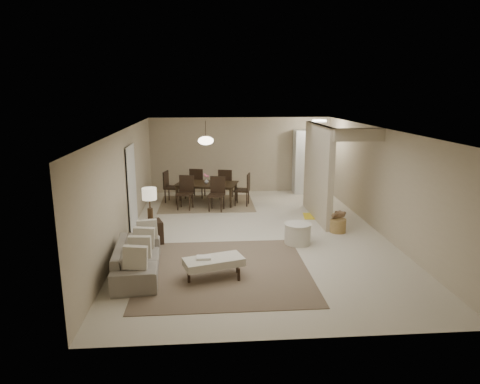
{
  "coord_description": "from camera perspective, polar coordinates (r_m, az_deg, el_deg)",
  "views": [
    {
      "loc": [
        -1.11,
        -9.7,
        3.33
      ],
      "look_at": [
        -0.37,
        -0.05,
        1.05
      ],
      "focal_mm": 32.0,
      "sensor_mm": 36.0,
      "label": 1
    }
  ],
  "objects": [
    {
      "name": "side_table",
      "position": [
        9.82,
        -11.75,
        -5.27
      ],
      "size": [
        0.59,
        0.59,
        0.51
      ],
      "primitive_type": "cube",
      "rotation": [
        0.0,
        0.0,
        0.33
      ],
      "color": "black",
      "rests_on": "floor"
    },
    {
      "name": "back_wall",
      "position": [
        14.39,
        0.08,
        4.95
      ],
      "size": [
        6.0,
        0.0,
        6.0
      ],
      "primitive_type": "plane",
      "rotation": [
        1.57,
        0.0,
        0.0
      ],
      "color": "tan",
      "rests_on": "floor"
    },
    {
      "name": "doorway",
      "position": [
        10.72,
        -14.27,
        0.39
      ],
      "size": [
        0.04,
        0.9,
        2.04
      ],
      "primitive_type": "cube",
      "color": "black",
      "rests_on": "floor"
    },
    {
      "name": "floor",
      "position": [
        10.32,
        2.04,
        -5.59
      ],
      "size": [
        9.0,
        9.0,
        0.0
      ],
      "primitive_type": "plane",
      "color": "beige",
      "rests_on": "ground"
    },
    {
      "name": "right_wall",
      "position": [
        10.74,
        18.22,
        1.42
      ],
      "size": [
        0.0,
        9.0,
        9.0
      ],
      "primitive_type": "plane",
      "rotation": [
        1.57,
        0.0,
        -1.57
      ],
      "color": "tan",
      "rests_on": "floor"
    },
    {
      "name": "dining_rug",
      "position": [
        13.05,
        -4.44,
        -1.54
      ],
      "size": [
        2.8,
        2.1,
        0.01
      ],
      "primitive_type": "cube",
      "color": "brown",
      "rests_on": "floor"
    },
    {
      "name": "yellow_mat",
      "position": [
        11.9,
        10.89,
        -3.21
      ],
      "size": [
        1.08,
        0.75,
        0.01
      ],
      "primitive_type": "cube",
      "rotation": [
        0.0,
        0.0,
        -0.15
      ],
      "color": "yellow",
      "rests_on": "floor"
    },
    {
      "name": "dining_table",
      "position": [
        12.97,
        -4.46,
        -0.21
      ],
      "size": [
        1.99,
        1.41,
        0.63
      ],
      "primitive_type": "imported",
      "rotation": [
        0.0,
        0.0,
        -0.24
      ],
      "color": "black",
      "rests_on": "dining_rug"
    },
    {
      "name": "flush_light",
      "position": [
        13.37,
        10.53,
        9.31
      ],
      "size": [
        0.44,
        0.44,
        0.05
      ],
      "primitive_type": "cylinder",
      "color": "white",
      "rests_on": "ceiling"
    },
    {
      "name": "left_wall",
      "position": [
        10.1,
        -15.07,
        0.9
      ],
      "size": [
        0.0,
        9.0,
        9.0
      ],
      "primitive_type": "plane",
      "rotation": [
        1.57,
        0.0,
        1.57
      ],
      "color": "tan",
      "rests_on": "floor"
    },
    {
      "name": "ceiling",
      "position": [
        9.8,
        2.16,
        8.39
      ],
      "size": [
        9.0,
        9.0,
        0.0
      ],
      "primitive_type": "plane",
      "rotation": [
        3.14,
        0.0,
        0.0
      ],
      "color": "white",
      "rests_on": "back_wall"
    },
    {
      "name": "wicker_basket",
      "position": [
        10.65,
        12.92,
        -4.38
      ],
      "size": [
        0.48,
        0.48,
        0.33
      ],
      "primitive_type": "cylinder",
      "rotation": [
        0.0,
        0.0,
        -0.3
      ],
      "color": "olive",
      "rests_on": "floor"
    },
    {
      "name": "round_pouf",
      "position": [
        9.67,
        7.68,
        -5.54
      ],
      "size": [
        0.6,
        0.6,
        0.47
      ],
      "primitive_type": "cylinder",
      "color": "beige",
      "rests_on": "floor"
    },
    {
      "name": "partition",
      "position": [
        11.52,
        10.33,
        2.64
      ],
      "size": [
        0.15,
        2.5,
        2.5
      ],
      "primitive_type": "cube",
      "color": "tan",
      "rests_on": "floor"
    },
    {
      "name": "vase",
      "position": [
        12.89,
        -4.49,
        1.45
      ],
      "size": [
        0.15,
        0.15,
        0.14
      ],
      "primitive_type": "imported",
      "rotation": [
        0.0,
        0.0,
        0.13
      ],
      "color": "silver",
      "rests_on": "dining_table"
    },
    {
      "name": "dining_chairs",
      "position": [
        12.94,
        -4.47,
        0.51
      ],
      "size": [
        2.62,
        2.14,
        0.97
      ],
      "color": "black",
      "rests_on": "dining_rug"
    },
    {
      "name": "table_lamp",
      "position": [
        9.6,
        -11.98,
        -0.63
      ],
      "size": [
        0.32,
        0.32,
        0.76
      ],
      "color": "#44301D",
      "rests_on": "side_table"
    },
    {
      "name": "ottoman_bench",
      "position": [
        7.89,
        -3.53,
        -9.33
      ],
      "size": [
        1.17,
        0.78,
        0.38
      ],
      "rotation": [
        0.0,
        0.0,
        0.3
      ],
      "color": "beige",
      "rests_on": "living_rug"
    },
    {
      "name": "pendant_light",
      "position": [
        12.7,
        -4.59,
        6.84
      ],
      "size": [
        0.46,
        0.46,
        0.71
      ],
      "color": "#44301D",
      "rests_on": "ceiling"
    },
    {
      "name": "sofa",
      "position": [
        8.28,
        -13.53,
        -8.68
      ],
      "size": [
        2.05,
        0.93,
        0.58
      ],
      "primitive_type": "imported",
      "rotation": [
        0.0,
        0.0,
        1.65
      ],
      "color": "gray",
      "rests_on": "floor"
    },
    {
      "name": "living_rug",
      "position": [
        8.29,
        -2.13,
        -10.41
      ],
      "size": [
        3.2,
        3.2,
        0.01
      ],
      "primitive_type": "cube",
      "color": "brown",
      "rests_on": "floor"
    },
    {
      "name": "pantry_cabinet",
      "position": [
        14.46,
        9.53,
        4.0
      ],
      "size": [
        1.2,
        0.55,
        2.1
      ],
      "primitive_type": "cube",
      "color": "silver",
      "rests_on": "floor"
    }
  ]
}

